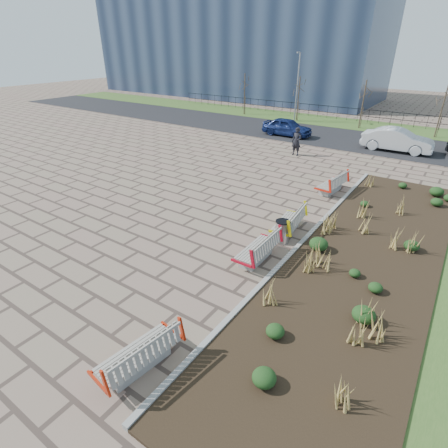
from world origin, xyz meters
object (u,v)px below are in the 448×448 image
Objects in this scene: bench_a at (137,351)px; bench_b at (257,247)px; bench_d at (331,183)px; car_silver at (397,140)px; bench_c at (288,221)px; pedestrian at (297,142)px; car_blue at (287,127)px; lamp_west at (297,88)px; litter_bin at (282,232)px.

bench_b is (0.00, 5.56, 0.00)m from bench_a.
car_silver reaches higher than bench_d.
bench_a is 1.00× the size of bench_d.
pedestrian is (-4.21, 10.26, 0.43)m from bench_c.
bench_b is 0.52× the size of car_blue.
bench_c is at bearing 89.62° from bench_b.
lamp_west reaches higher than bench_a.
car_blue is (-2.91, 4.75, -0.22)m from pedestrian.
car_silver is at bearing 85.76° from bench_b.
car_blue is at bearing 115.06° from bench_a.
bench_c is 1.13× the size of pedestrian.
car_silver reaches higher than bench_a.
bench_b and bench_c have the same top height.
lamp_west reaches higher than car_silver.
car_blue is at bearing 89.83° from car_silver.
car_silver is at bearing 79.71° from bench_c.
car_blue reaches higher than bench_d.
bench_b is at bearing -96.56° from litter_bin.
car_blue reaches higher than bench_b.
bench_c is at bearing 174.18° from car_silver.
bench_c is 0.35× the size of lamp_west.
bench_a is at bearing -90.38° from bench_b.
bench_d is at bearing 97.91° from bench_a.
litter_bin is 0.15× the size of lamp_west.
bench_b is 0.35× the size of lamp_west.
car_silver is at bearing 94.98° from bench_a.
lamp_west is (-9.00, 23.19, 2.54)m from bench_b.
litter_bin is at bearing -66.91° from lamp_west.
bench_d is at bearing 171.90° from car_silver.
pedestrian is (-4.21, 18.32, 0.43)m from bench_a.
bench_b is at bearing -95.80° from bench_c.
pedestrian is 0.40× the size of car_silver.
litter_bin is (0.19, -0.86, -0.06)m from bench_c.
car_silver is 0.78× the size of lamp_west.
car_silver reaches higher than litter_bin.
car_blue is (-7.12, 23.07, 0.21)m from bench_a.
pedestrian reaches higher than bench_b.
bench_c is 1.00× the size of bench_d.
bench_a is 8.06m from bench_c.
lamp_west is (-9.00, 20.69, 2.54)m from bench_c.
bench_a is 1.13× the size of pedestrian.
bench_b is 17.72m from car_silver.
litter_bin is 17.48m from car_blue.
lamp_west is at bearing 115.30° from bench_a.
bench_c is 2.39× the size of litter_bin.
bench_a is 18.81m from pedestrian.
bench_a reaches higher than litter_bin.
lamp_west is (-1.88, 5.68, 2.33)m from car_blue.
lamp_west is at bearing 113.09° from litter_bin.
bench_a is at bearing -162.50° from car_blue.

